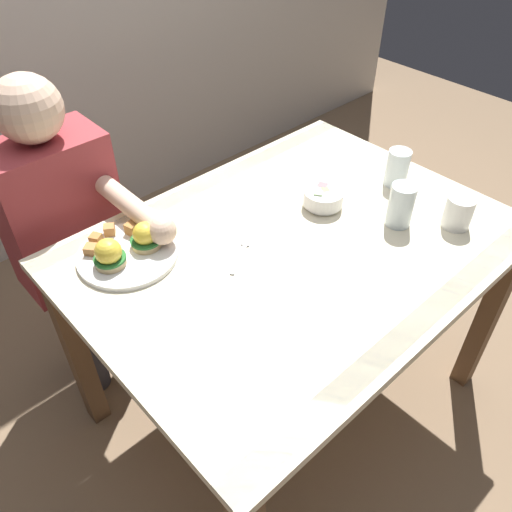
{
  "coord_description": "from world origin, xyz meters",
  "views": [
    {
      "loc": [
        -0.83,
        -0.74,
        1.66
      ],
      "look_at": [
        -0.15,
        0.0,
        0.78
      ],
      "focal_mm": 36.25,
      "sensor_mm": 36.0,
      "label": 1
    }
  ],
  "objects_px": {
    "eggs_benedict_plate": "(126,250)",
    "diner_person": "(69,229)",
    "water_glass_far": "(400,208)",
    "water_glass_near": "(397,170)",
    "dining_table": "(294,271)",
    "fork": "(242,253)",
    "coffee_mug": "(459,211)",
    "fruit_bowl": "(323,198)"
  },
  "relations": [
    {
      "from": "dining_table",
      "to": "water_glass_far",
      "type": "relative_size",
      "value": 9.37
    },
    {
      "from": "coffee_mug",
      "to": "water_glass_far",
      "type": "relative_size",
      "value": 0.87
    },
    {
      "from": "dining_table",
      "to": "water_glass_near",
      "type": "xyz_separation_m",
      "value": [
        0.45,
        -0.01,
        0.16
      ]
    },
    {
      "from": "fruit_bowl",
      "to": "water_glass_near",
      "type": "xyz_separation_m",
      "value": [
        0.26,
        -0.08,
        0.02
      ]
    },
    {
      "from": "water_glass_near",
      "to": "coffee_mug",
      "type": "bearing_deg",
      "value": -101.15
    },
    {
      "from": "eggs_benedict_plate",
      "to": "water_glass_far",
      "type": "height_order",
      "value": "water_glass_far"
    },
    {
      "from": "coffee_mug",
      "to": "water_glass_near",
      "type": "distance_m",
      "value": 0.25
    },
    {
      "from": "water_glass_near",
      "to": "diner_person",
      "type": "relative_size",
      "value": 0.1
    },
    {
      "from": "diner_person",
      "to": "eggs_benedict_plate",
      "type": "bearing_deg",
      "value": -86.7
    },
    {
      "from": "dining_table",
      "to": "water_glass_near",
      "type": "relative_size",
      "value": 10.21
    },
    {
      "from": "eggs_benedict_plate",
      "to": "coffee_mug",
      "type": "relative_size",
      "value": 2.42
    },
    {
      "from": "eggs_benedict_plate",
      "to": "water_glass_far",
      "type": "relative_size",
      "value": 2.11
    },
    {
      "from": "coffee_mug",
      "to": "fork",
      "type": "relative_size",
      "value": 0.79
    },
    {
      "from": "coffee_mug",
      "to": "diner_person",
      "type": "relative_size",
      "value": 0.1
    },
    {
      "from": "water_glass_near",
      "to": "fruit_bowl",
      "type": "bearing_deg",
      "value": 164.03
    },
    {
      "from": "eggs_benedict_plate",
      "to": "diner_person",
      "type": "relative_size",
      "value": 0.24
    },
    {
      "from": "fruit_bowl",
      "to": "eggs_benedict_plate",
      "type": "bearing_deg",
      "value": 160.74
    },
    {
      "from": "dining_table",
      "to": "eggs_benedict_plate",
      "type": "xyz_separation_m",
      "value": [
        -0.38,
        0.26,
        0.13
      ]
    },
    {
      "from": "dining_table",
      "to": "eggs_benedict_plate",
      "type": "height_order",
      "value": "eggs_benedict_plate"
    },
    {
      "from": "fruit_bowl",
      "to": "water_glass_far",
      "type": "height_order",
      "value": "water_glass_far"
    },
    {
      "from": "eggs_benedict_plate",
      "to": "fruit_bowl",
      "type": "bearing_deg",
      "value": -19.26
    },
    {
      "from": "coffee_mug",
      "to": "fork",
      "type": "distance_m",
      "value": 0.63
    },
    {
      "from": "fruit_bowl",
      "to": "water_glass_near",
      "type": "distance_m",
      "value": 0.27
    },
    {
      "from": "eggs_benedict_plate",
      "to": "water_glass_near",
      "type": "xyz_separation_m",
      "value": [
        0.82,
        -0.27,
        0.02
      ]
    },
    {
      "from": "fork",
      "to": "water_glass_far",
      "type": "height_order",
      "value": "water_glass_far"
    },
    {
      "from": "water_glass_far",
      "to": "dining_table",
      "type": "bearing_deg",
      "value": 153.82
    },
    {
      "from": "dining_table",
      "to": "fork",
      "type": "distance_m",
      "value": 0.19
    },
    {
      "from": "fruit_bowl",
      "to": "diner_person",
      "type": "bearing_deg",
      "value": 137.41
    },
    {
      "from": "water_glass_near",
      "to": "diner_person",
      "type": "bearing_deg",
      "value": 144.18
    },
    {
      "from": "dining_table",
      "to": "water_glass_near",
      "type": "distance_m",
      "value": 0.47
    },
    {
      "from": "fruit_bowl",
      "to": "water_glass_far",
      "type": "bearing_deg",
      "value": -64.71
    },
    {
      "from": "fork",
      "to": "water_glass_far",
      "type": "bearing_deg",
      "value": -25.95
    },
    {
      "from": "eggs_benedict_plate",
      "to": "water_glass_far",
      "type": "xyz_separation_m",
      "value": [
        0.66,
        -0.4,
        0.03
      ]
    },
    {
      "from": "coffee_mug",
      "to": "diner_person",
      "type": "xyz_separation_m",
      "value": [
        -0.79,
        0.86,
        -0.14
      ]
    },
    {
      "from": "eggs_benedict_plate",
      "to": "water_glass_far",
      "type": "distance_m",
      "value": 0.77
    },
    {
      "from": "fruit_bowl",
      "to": "diner_person",
      "type": "distance_m",
      "value": 0.8
    },
    {
      "from": "fork",
      "to": "diner_person",
      "type": "xyz_separation_m",
      "value": [
        -0.26,
        0.53,
        -0.09
      ]
    },
    {
      "from": "dining_table",
      "to": "fork",
      "type": "bearing_deg",
      "value": 154.51
    },
    {
      "from": "water_glass_near",
      "to": "water_glass_far",
      "type": "height_order",
      "value": "water_glass_far"
    },
    {
      "from": "fruit_bowl",
      "to": "diner_person",
      "type": "relative_size",
      "value": 0.11
    },
    {
      "from": "eggs_benedict_plate",
      "to": "coffee_mug",
      "type": "height_order",
      "value": "coffee_mug"
    },
    {
      "from": "fork",
      "to": "water_glass_far",
      "type": "xyz_separation_m",
      "value": [
        0.42,
        -0.2,
        0.05
      ]
    }
  ]
}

